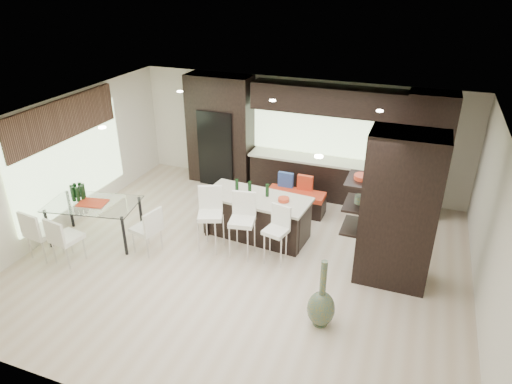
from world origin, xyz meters
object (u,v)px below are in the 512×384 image
at_px(floor_vase, 322,293).
at_px(chair_end, 147,232).
at_px(stool_left, 211,226).
at_px(stool_mid, 242,232).
at_px(chair_near, 67,241).
at_px(chair_far, 44,235).
at_px(stool_right, 275,241).
at_px(bench, 296,202).
at_px(kitchen_island, 257,216).
at_px(dining_table, 96,222).

xyz_separation_m(floor_vase, chair_end, (-3.59, 0.81, -0.15)).
relative_size(stool_left, chair_end, 1.18).
bearing_deg(stool_mid, chair_end, -173.78).
bearing_deg(chair_near, floor_vase, 9.52).
relative_size(chair_near, chair_far, 0.95).
height_order(stool_right, bench, stool_right).
bearing_deg(stool_mid, chair_far, -169.09).
relative_size(kitchen_island, bench, 1.63).
distance_m(floor_vase, chair_end, 3.68).
relative_size(bench, floor_vase, 1.11).
height_order(kitchen_island, dining_table, kitchen_island).
relative_size(stool_mid, stool_right, 1.14).
height_order(floor_vase, chair_near, floor_vase).
xyz_separation_m(stool_right, chair_end, (-2.41, -0.54, -0.01)).
bearing_deg(stool_right, chair_end, -154.30).
height_order(floor_vase, dining_table, floor_vase).
bearing_deg(stool_left, chair_near, -171.50).
relative_size(stool_left, bench, 0.79).
relative_size(stool_right, bench, 0.69).
relative_size(dining_table, chair_near, 1.95).
xyz_separation_m(stool_right, bench, (-0.18, 1.99, -0.20)).
xyz_separation_m(stool_mid, bench, (0.47, 2.02, -0.26)).
height_order(stool_left, dining_table, stool_left).
height_order(stool_left, floor_vase, floor_vase).
xyz_separation_m(bench, chair_far, (-3.94, -3.35, 0.22)).
height_order(stool_mid, floor_vase, floor_vase).
distance_m(stool_left, chair_far, 3.12).
relative_size(kitchen_island, chair_end, 2.43).
distance_m(kitchen_island, dining_table, 3.21).
bearing_deg(stool_mid, stool_right, -7.64).
relative_size(stool_right, chair_far, 0.96).
xyz_separation_m(stool_left, floor_vase, (2.48, -1.32, 0.07)).
height_order(stool_left, chair_end, stool_left).
xyz_separation_m(kitchen_island, dining_table, (-2.94, -1.29, -0.03)).
height_order(stool_mid, bench, stool_mid).
bearing_deg(chair_far, bench, 47.97).
relative_size(kitchen_island, chair_near, 2.39).
distance_m(stool_left, stool_mid, 0.65).
relative_size(chair_near, chair_end, 1.02).
relative_size(chair_far, chair_end, 1.07).
bearing_deg(chair_far, chair_end, 33.07).
relative_size(stool_mid, chair_end, 1.17).
bearing_deg(chair_end, bench, -28.54).
xyz_separation_m(stool_mid, stool_right, (0.65, 0.03, -0.06)).
xyz_separation_m(chair_far, chair_end, (1.72, 0.82, -0.03)).
distance_m(floor_vase, dining_table, 4.84).
bearing_deg(stool_right, dining_table, -158.36).
bearing_deg(floor_vase, stool_right, 131.25).
bearing_deg(chair_near, bench, 53.97).
bearing_deg(kitchen_island, stool_left, -124.66).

